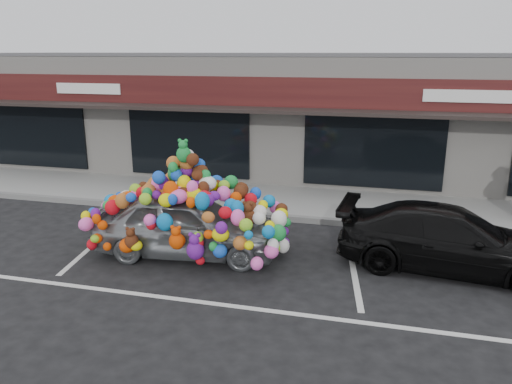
# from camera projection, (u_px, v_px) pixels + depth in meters

# --- Properties ---
(ground) EXTENTS (90.00, 90.00, 0.00)m
(ground) POSITION_uv_depth(u_px,v_px,m) (225.00, 253.00, 11.21)
(ground) COLOR black
(ground) RESTS_ON ground
(shop_building) EXTENTS (24.00, 7.20, 4.31)m
(shop_building) POSITION_uv_depth(u_px,v_px,m) (294.00, 113.00, 18.49)
(shop_building) COLOR beige
(shop_building) RESTS_ON ground
(sidewalk) EXTENTS (26.00, 3.00, 0.15)m
(sidewalk) POSITION_uv_depth(u_px,v_px,m) (266.00, 200.00, 14.92)
(sidewalk) COLOR gray
(sidewalk) RESTS_ON ground
(kerb) EXTENTS (26.00, 0.18, 0.16)m
(kerb) POSITION_uv_depth(u_px,v_px,m) (253.00, 215.00, 13.52)
(kerb) COLOR slate
(kerb) RESTS_ON ground
(parking_stripe_left) EXTENTS (0.73, 4.37, 0.01)m
(parking_stripe_left) POSITION_uv_depth(u_px,v_px,m) (103.00, 237.00, 12.16)
(parking_stripe_left) COLOR silver
(parking_stripe_left) RESTS_ON ground
(parking_stripe_mid) EXTENTS (0.73, 4.37, 0.01)m
(parking_stripe_mid) POSITION_uv_depth(u_px,v_px,m) (352.00, 262.00, 10.73)
(parking_stripe_mid) COLOR silver
(parking_stripe_mid) RESTS_ON ground
(lane_line) EXTENTS (14.00, 0.12, 0.01)m
(lane_line) POSITION_uv_depth(u_px,v_px,m) (295.00, 314.00, 8.59)
(lane_line) COLOR silver
(lane_line) RESTS_ON ground
(toy_car) EXTENTS (2.99, 4.56, 2.56)m
(toy_car) POSITION_uv_depth(u_px,v_px,m) (187.00, 217.00, 10.92)
(toy_car) COLOR #A1A6AC
(toy_car) RESTS_ON ground
(black_sedan) EXTENTS (2.23, 4.64, 1.30)m
(black_sedan) POSITION_uv_depth(u_px,v_px,m) (449.00, 239.00, 10.23)
(black_sedan) COLOR black
(black_sedan) RESTS_ON ground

